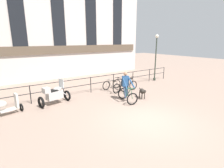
{
  "coord_description": "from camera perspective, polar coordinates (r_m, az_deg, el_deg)",
  "views": [
    {
      "loc": [
        -5.35,
        -4.86,
        3.44
      ],
      "look_at": [
        0.09,
        2.86,
        1.05
      ],
      "focal_mm": 28.0,
      "sensor_mm": 36.0,
      "label": 1
    }
  ],
  "objects": [
    {
      "name": "ground_plane",
      "position": [
        8.0,
        11.57,
        -11.56
      ],
      "size": [
        60.0,
        60.0,
        0.0
      ],
      "primitive_type": "plane",
      "color": "gray"
    },
    {
      "name": "canal_railing",
      "position": [
        11.72,
        -6.97,
        0.61
      ],
      "size": [
        15.05,
        0.05,
        1.05
      ],
      "color": "black",
      "rests_on": "ground_plane"
    },
    {
      "name": "building_facade",
      "position": [
        16.85,
        -17.52,
        20.35
      ],
      "size": [
        18.0,
        0.72,
        10.9
      ],
      "color": "beige",
      "rests_on": "ground_plane"
    },
    {
      "name": "cyclist_with_bike",
      "position": [
        9.99,
        4.78,
        -1.4
      ],
      "size": [
        0.91,
        1.29,
        1.7
      ],
      "rotation": [
        0.0,
        0.0,
        -0.21
      ],
      "color": "black",
      "rests_on": "ground_plane"
    },
    {
      "name": "dog",
      "position": [
        10.6,
        9.93,
        -2.42
      ],
      "size": [
        0.42,
        0.86,
        0.63
      ],
      "rotation": [
        0.0,
        0.0,
        -0.34
      ],
      "color": "#332D28",
      "rests_on": "ground_plane"
    },
    {
      "name": "parked_motorcycle",
      "position": [
        10.0,
        -18.32,
        -3.27
      ],
      "size": [
        1.78,
        0.98,
        1.35
      ],
      "rotation": [
        0.0,
        0.0,
        1.79
      ],
      "color": "black",
      "rests_on": "ground_plane"
    },
    {
      "name": "parked_bicycle_near_lamp",
      "position": [
        11.88,
        -0.24,
        -0.84
      ],
      "size": [
        0.79,
        1.18,
        0.86
      ],
      "rotation": [
        0.0,
        0.0,
        3.26
      ],
      "color": "black",
      "rests_on": "ground_plane"
    },
    {
      "name": "parked_bicycle_mid_left",
      "position": [
        12.32,
        2.72,
        -0.3
      ],
      "size": [
        0.78,
        1.18,
        0.86
      ],
      "rotation": [
        0.0,
        0.0,
        3.03
      ],
      "color": "black",
      "rests_on": "ground_plane"
    },
    {
      "name": "parked_bicycle_mid_right",
      "position": [
        12.8,
        5.48,
        0.2
      ],
      "size": [
        0.73,
        1.15,
        0.86
      ],
      "rotation": [
        0.0,
        0.0,
        3.08
      ],
      "color": "black",
      "rests_on": "ground_plane"
    },
    {
      "name": "parked_scooter",
      "position": [
        9.56,
        -31.27,
        -6.11
      ],
      "size": [
        1.33,
        0.65,
        0.96
      ],
      "rotation": [
        0.0,
        0.0,
        1.77
      ],
      "color": "black",
      "rests_on": "ground_plane"
    },
    {
      "name": "street_lamp",
      "position": [
        15.42,
        14.12,
        9.13
      ],
      "size": [
        0.28,
        0.28,
        3.88
      ],
      "color": "#2D382D",
      "rests_on": "ground_plane"
    }
  ]
}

